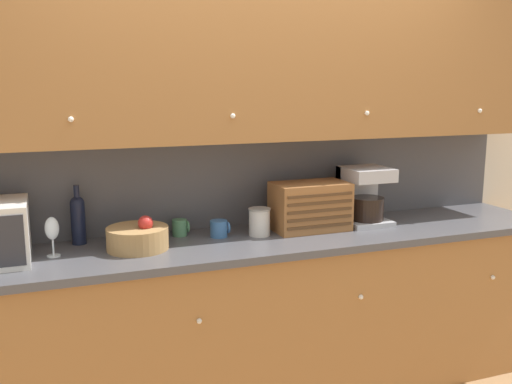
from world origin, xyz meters
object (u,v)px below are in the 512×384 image
mug (219,229)px  storage_canister (260,222)px  wine_bottle (78,218)px  fruit_basket (138,238)px  coffee_maker (363,195)px  wine_glass (52,230)px  mug_blue_second (180,228)px  bread_box (310,206)px

mug → storage_canister: size_ratio=0.70×
wine_bottle → fruit_basket: size_ratio=1.00×
fruit_basket → mug: (0.45, 0.08, -0.01)m
fruit_basket → coffee_maker: size_ratio=0.92×
wine_glass → mug_blue_second: (0.66, 0.16, -0.09)m
bread_box → coffee_maker: size_ratio=1.26×
fruit_basket → mug_blue_second: size_ratio=3.35×
mug_blue_second → coffee_maker: size_ratio=0.27×
wine_bottle → mug: (0.72, -0.13, -0.09)m
wine_glass → mug_blue_second: wine_glass is taller
fruit_basket → wine_glass: bearing=177.1°
wine_glass → storage_canister: (1.07, 0.01, -0.06)m
storage_canister → coffee_maker: (0.67, 0.04, 0.09)m
mug → fruit_basket: bearing=-169.9°
fruit_basket → bread_box: size_ratio=0.73×
wine_glass → fruit_basket: bearing=-2.9°
fruit_basket → bread_box: bearing=2.9°
mug → storage_canister: 0.22m
coffee_maker → wine_bottle: bearing=175.4°
mug → coffee_maker: size_ratio=0.31×
wine_glass → bread_box: (1.38, 0.03, 0.00)m
wine_bottle → bread_box: wine_bottle is taller
wine_bottle → storage_canister: 0.95m
mug_blue_second → fruit_basket: bearing=-145.3°
coffee_maker → wine_glass: bearing=-178.2°
mug_blue_second → mug: same height
wine_bottle → mug: 0.74m
storage_canister → wine_glass: bearing=-179.3°
wine_bottle → coffee_maker: 1.61m
wine_bottle → bread_box: bearing=-7.1°
fruit_basket → storage_canister: (0.67, 0.03, 0.02)m
wine_bottle → bread_box: size_ratio=0.73×
storage_canister → coffee_maker: coffee_maker is taller
mug → coffee_maker: 0.90m
wine_glass → mug_blue_second: size_ratio=2.11×
mug → storage_canister: storage_canister is taller
mug_blue_second → mug: 0.22m
wine_bottle → mug: size_ratio=2.93×
fruit_basket → bread_box: bread_box is taller
mug → wine_glass: bearing=-176.0°
wine_bottle → coffee_maker: size_ratio=0.92×
fruit_basket → wine_bottle: bearing=142.8°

